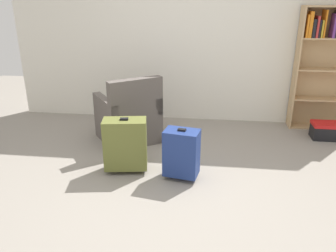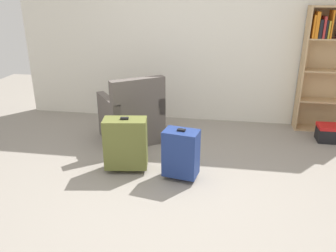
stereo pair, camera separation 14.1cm
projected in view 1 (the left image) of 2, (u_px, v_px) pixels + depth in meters
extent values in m
plane|color=gray|center=(172.00, 190.00, 3.45)|extent=(9.29, 9.29, 0.00)
cube|color=silver|center=(188.00, 34.00, 5.00)|extent=(5.31, 0.10, 2.60)
cube|color=tan|center=(296.00, 69.00, 4.81)|extent=(0.02, 0.26, 1.72)
cube|color=tan|center=(329.00, 69.00, 4.87)|extent=(0.99, 0.02, 1.72)
cube|color=tan|center=(321.00, 127.00, 5.07)|extent=(0.95, 0.24, 0.02)
cube|color=tan|center=(326.00, 99.00, 4.91)|extent=(0.95, 0.24, 0.02)
cube|color=tan|center=(332.00, 70.00, 4.75)|extent=(0.95, 0.24, 0.02)
cube|color=orange|center=(307.00, 26.00, 4.54)|extent=(0.03, 0.15, 0.30)
cube|color=orange|center=(310.00, 24.00, 4.53)|extent=(0.04, 0.15, 0.34)
cube|color=black|center=(313.00, 28.00, 4.56)|extent=(0.04, 0.19, 0.24)
cube|color=#B22D2D|center=(316.00, 27.00, 4.55)|extent=(0.03, 0.19, 0.28)
cube|color=black|center=(318.00, 29.00, 4.55)|extent=(0.02, 0.18, 0.23)
cube|color=gold|center=(320.00, 29.00, 4.57)|extent=(0.02, 0.22, 0.23)
cube|color=orange|center=(324.00, 24.00, 4.54)|extent=(0.02, 0.21, 0.36)
cube|color=#66337F|center=(333.00, 26.00, 4.52)|extent=(0.03, 0.18, 0.31)
cube|color=black|center=(336.00, 24.00, 4.51)|extent=(0.04, 0.19, 0.35)
cube|color=#59514C|center=(128.00, 125.00, 4.59)|extent=(0.98, 0.98, 0.40)
cube|color=gray|center=(127.00, 108.00, 4.51)|extent=(0.75, 0.76, 0.08)
cube|color=#59514C|center=(136.00, 99.00, 4.20)|extent=(0.64, 0.51, 0.50)
cube|color=#59514C|center=(147.00, 100.00, 4.62)|extent=(0.49, 0.62, 0.22)
cube|color=#59514C|center=(105.00, 107.00, 4.34)|extent=(0.49, 0.62, 0.22)
cylinder|color=white|center=(165.00, 142.00, 4.46)|extent=(0.08, 0.08, 0.10)
torus|color=white|center=(169.00, 141.00, 4.46)|extent=(0.06, 0.01, 0.06)
cube|color=black|center=(331.00, 132.00, 4.64)|extent=(0.50, 0.25, 0.20)
cube|color=red|center=(332.00, 125.00, 4.60)|extent=(0.51, 0.26, 0.04)
cube|color=brown|center=(125.00, 144.00, 3.71)|extent=(0.50, 0.31, 0.56)
cube|color=black|center=(124.00, 119.00, 3.60)|extent=(0.09, 0.06, 0.02)
cylinder|color=black|center=(112.00, 169.00, 3.82)|extent=(0.06, 0.06, 0.05)
cylinder|color=black|center=(141.00, 168.00, 3.83)|extent=(0.06, 0.06, 0.05)
cube|color=navy|center=(182.00, 153.00, 3.57)|extent=(0.39, 0.29, 0.50)
cube|color=black|center=(182.00, 130.00, 3.48)|extent=(0.09, 0.06, 0.02)
cylinder|color=black|center=(170.00, 174.00, 3.71)|extent=(0.06, 0.06, 0.05)
cylinder|color=black|center=(192.00, 177.00, 3.64)|extent=(0.06, 0.06, 0.05)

